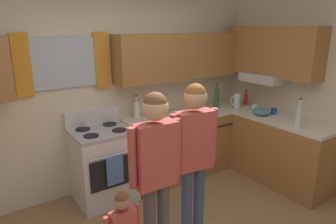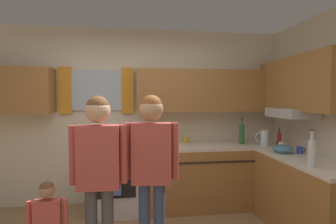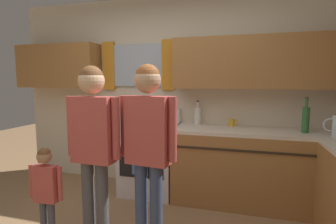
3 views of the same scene
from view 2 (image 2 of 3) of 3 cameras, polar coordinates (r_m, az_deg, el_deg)
back_wall_unit at (r=3.75m, az=-7.84°, el=1.17°), size 4.60×0.42×2.60m
kitchen_counter_run at (r=3.60m, az=17.20°, el=-15.12°), size 2.15×1.94×0.90m
stove_oven at (r=3.65m, az=-11.96°, el=-14.47°), size 0.68×0.67×1.10m
bottle_wine_green at (r=3.81m, az=16.53°, el=-4.78°), size 0.08×0.08×0.39m
bottle_tall_clear at (r=2.84m, az=30.02°, el=-8.00°), size 0.07×0.07×0.37m
bottle_sauce_red at (r=3.95m, az=24.10°, el=-5.51°), size 0.06×0.06×0.25m
bottle_milk_white at (r=3.72m, az=-2.66°, el=-5.34°), size 0.08×0.08×0.31m
mug_cobalt_blue at (r=3.44m, az=28.01°, el=-7.71°), size 0.11×0.07×0.08m
mug_mustard_yellow at (r=3.79m, az=4.06°, el=-6.34°), size 0.12×0.08×0.09m
mug_ceramic_white at (r=3.62m, az=24.65°, el=-7.01°), size 0.13×0.08×0.09m
water_pitcher at (r=3.79m, az=21.13°, el=-5.53°), size 0.19×0.11×0.22m
mixing_bowl at (r=3.39m, az=24.81°, el=-7.71°), size 0.24×0.24×0.10m
adult_holding_child at (r=2.28m, az=-15.59°, el=-11.35°), size 0.50×0.22×1.59m
adult_in_plaid at (r=2.33m, az=-3.77°, el=-10.80°), size 0.50×0.22×1.60m
small_child at (r=2.39m, az=-25.84°, el=-21.90°), size 0.31×0.12×0.91m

